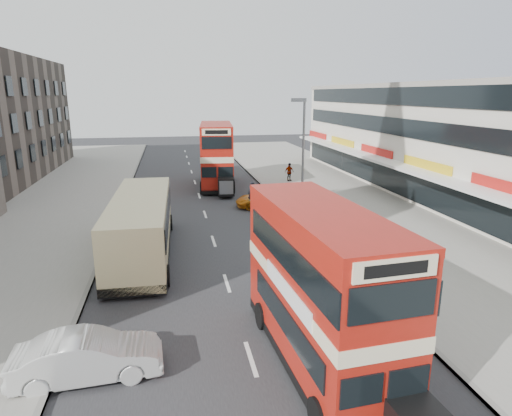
{
  "coord_description": "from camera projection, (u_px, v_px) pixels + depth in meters",
  "views": [
    {
      "loc": [
        -2.28,
        -10.4,
        8.42
      ],
      "look_at": [
        0.83,
        5.31,
        4.22
      ],
      "focal_mm": 30.71,
      "sensor_mm": 36.0,
      "label": 1
    }
  ],
  "objects": [
    {
      "name": "ground",
      "position": [
        264.0,
        399.0,
        12.43
      ],
      "size": [
        160.0,
        160.0,
        0.0
      ],
      "primitive_type": "plane",
      "color": "#28282B",
      "rests_on": "ground"
    },
    {
      "name": "road_surface",
      "position": [
        205.0,
        214.0,
        31.41
      ],
      "size": [
        12.0,
        90.0,
        0.01
      ],
      "primitive_type": "cube",
      "color": "#28282B",
      "rests_on": "ground"
    },
    {
      "name": "pavement_right",
      "position": [
        361.0,
        205.0,
        33.64
      ],
      "size": [
        12.0,
        90.0,
        0.15
      ],
      "primitive_type": "cube",
      "color": "gray",
      "rests_on": "ground"
    },
    {
      "name": "pavement_left",
      "position": [
        25.0,
        223.0,
        29.13
      ],
      "size": [
        12.0,
        90.0,
        0.15
      ],
      "primitive_type": "cube",
      "color": "gray",
      "rests_on": "ground"
    },
    {
      "name": "kerb_left",
      "position": [
        117.0,
        218.0,
        30.24
      ],
      "size": [
        0.2,
        90.0,
        0.16
      ],
      "primitive_type": "cube",
      "color": "gray",
      "rests_on": "ground"
    },
    {
      "name": "kerb_right",
      "position": [
        287.0,
        209.0,
        32.53
      ],
      "size": [
        0.2,
        90.0,
        0.16
      ],
      "primitive_type": "cube",
      "color": "gray",
      "rests_on": "ground"
    },
    {
      "name": "commercial_row",
      "position": [
        445.0,
        140.0,
        35.86
      ],
      "size": [
        9.9,
        46.2,
        9.3
      ],
      "color": "beige",
      "rests_on": "ground"
    },
    {
      "name": "street_lamp",
      "position": [
        302.0,
        149.0,
        29.52
      ],
      "size": [
        1.0,
        0.2,
        8.12
      ],
      "color": "slate",
      "rests_on": "ground"
    },
    {
      "name": "bus_main",
      "position": [
        321.0,
        288.0,
        13.52
      ],
      "size": [
        3.03,
        9.05,
        4.95
      ],
      "rotation": [
        0.0,
        0.0,
        3.21
      ],
      "color": "black",
      "rests_on": "ground"
    },
    {
      "name": "bus_second",
      "position": [
        217.0,
        155.0,
        40.23
      ],
      "size": [
        3.64,
        10.34,
        5.58
      ],
      "rotation": [
        0.0,
        0.0,
        3.04
      ],
      "color": "black",
      "rests_on": "ground"
    },
    {
      "name": "coach",
      "position": [
        141.0,
        224.0,
        23.1
      ],
      "size": [
        3.16,
        11.21,
        2.95
      ],
      "rotation": [
        0.0,
        0.0,
        -0.03
      ],
      "color": "black",
      "rests_on": "ground"
    },
    {
      "name": "car_left_front",
      "position": [
        88.0,
        357.0,
        13.21
      ],
      "size": [
        4.47,
        1.78,
        1.45
      ],
      "primitive_type": "imported",
      "rotation": [
        0.0,
        0.0,
        1.63
      ],
      "color": "silver",
      "rests_on": "ground"
    },
    {
      "name": "car_right_a",
      "position": [
        297.0,
        219.0,
        28.11
      ],
      "size": [
        4.38,
        2.23,
        1.22
      ],
      "primitive_type": "imported",
      "rotation": [
        0.0,
        0.0,
        -1.44
      ],
      "color": "maroon",
      "rests_on": "ground"
    },
    {
      "name": "car_right_b",
      "position": [
        265.0,
        199.0,
        33.28
      ],
      "size": [
        4.49,
        2.2,
        1.23
      ],
      "primitive_type": "imported",
      "rotation": [
        0.0,
        0.0,
        -1.61
      ],
      "color": "orange",
      "rests_on": "ground"
    },
    {
      "name": "pedestrian_near",
      "position": [
        339.0,
        217.0,
        27.41
      ],
      "size": [
        0.67,
        0.56,
        1.56
      ],
      "primitive_type": "imported",
      "rotation": [
        0.0,
        0.0,
        3.49
      ],
      "color": "gray",
      "rests_on": "pavement_right"
    },
    {
      "name": "pedestrian_far",
      "position": [
        289.0,
        172.0,
        42.48
      ],
      "size": [
        1.11,
        0.76,
        1.75
      ],
      "primitive_type": "imported",
      "rotation": [
        0.0,
        0.0,
        0.36
      ],
      "color": "gray",
      "rests_on": "pavement_right"
    },
    {
      "name": "cyclist",
      "position": [
        252.0,
        201.0,
        32.32
      ],
      "size": [
        0.81,
        1.75,
        2.16
      ],
      "rotation": [
        0.0,
        0.0,
        -0.13
      ],
      "color": "gray",
      "rests_on": "ground"
    }
  ]
}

